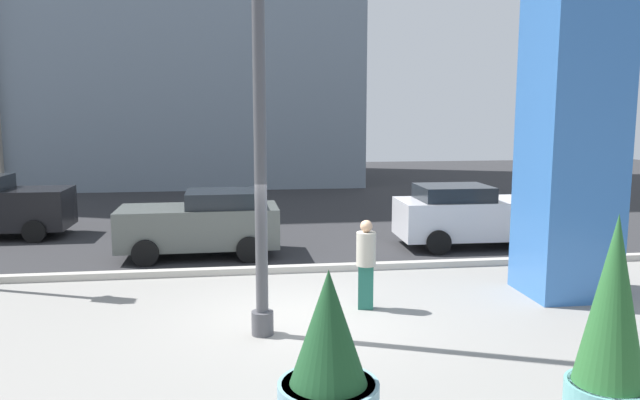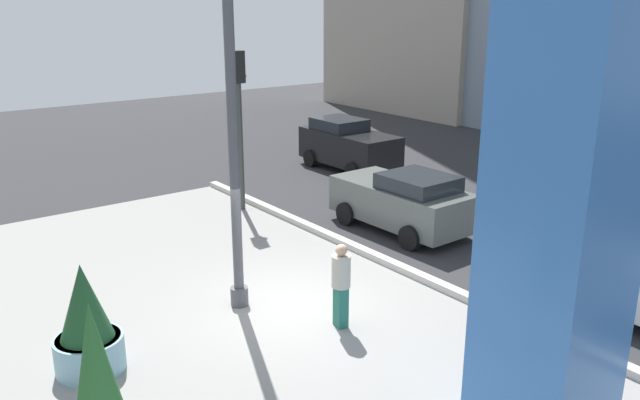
# 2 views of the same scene
# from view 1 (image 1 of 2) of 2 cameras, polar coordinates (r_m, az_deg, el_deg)

# --- Properties ---
(ground_plane) EXTENTS (60.00, 60.00, 0.00)m
(ground_plane) POSITION_cam_1_polar(r_m,az_deg,el_deg) (14.82, -3.52, -5.95)
(ground_plane) COLOR #2D2D30
(plaza_pavement) EXTENTS (18.00, 10.00, 0.02)m
(plaza_pavement) POSITION_cam_1_polar(r_m,az_deg,el_deg) (9.15, -0.55, -15.09)
(plaza_pavement) COLOR gray
(plaza_pavement) RESTS_ON ground_plane
(curb_strip) EXTENTS (18.00, 0.24, 0.16)m
(curb_strip) POSITION_cam_1_polar(r_m,az_deg,el_deg) (13.95, -3.25, -6.51)
(curb_strip) COLOR #B7B2A8
(curb_strip) RESTS_ON ground_plane
(lamp_post) EXTENTS (0.44, 0.44, 7.60)m
(lamp_post) POSITION_cam_1_polar(r_m,az_deg,el_deg) (9.61, -5.69, 8.71)
(lamp_post) COLOR #4C4C51
(lamp_post) RESTS_ON ground_plane
(art_pillar_blue) EXTENTS (1.58, 1.58, 6.38)m
(art_pillar_blue) POSITION_cam_1_polar(r_m,az_deg,el_deg) (12.80, 22.48, 5.67)
(art_pillar_blue) COLOR #3870BC
(art_pillar_blue) RESTS_ON ground_plane
(potted_plant_curbside) EXTENTS (0.87, 0.87, 2.60)m
(potted_plant_curbside) POSITION_cam_1_polar(r_m,az_deg,el_deg) (7.23, 25.55, -12.21)
(potted_plant_curbside) COLOR #6BB2B2
(potted_plant_curbside) RESTS_ON ground_plane
(potted_plant_mid_plaza) EXTENTS (1.15, 1.15, 1.93)m
(potted_plant_mid_plaza) POSITION_cam_1_polar(r_m,az_deg,el_deg) (7.01, 0.80, -15.18)
(potted_plant_mid_plaza) COLOR #7AA8B7
(potted_plant_mid_plaza) RESTS_ON ground_plane
(car_far_lane) EXTENTS (4.23, 2.05, 1.68)m
(car_far_lane) POSITION_cam_1_polar(r_m,az_deg,el_deg) (17.06, 14.07, -1.40)
(car_far_lane) COLOR silver
(car_far_lane) RESTS_ON ground_plane
(car_passing_lane) EXTENTS (4.00, 2.05, 1.66)m
(car_passing_lane) POSITION_cam_1_polar(r_m,az_deg,el_deg) (15.71, -10.99, -2.15)
(car_passing_lane) COLOR #565B56
(car_passing_lane) RESTS_ON ground_plane
(pedestrian_crossing) EXTENTS (0.42, 0.42, 1.68)m
(pedestrian_crossing) POSITION_cam_1_polar(r_m,az_deg,el_deg) (11.25, 4.33, -5.63)
(pedestrian_crossing) COLOR #236656
(pedestrian_crossing) RESTS_ON ground_plane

